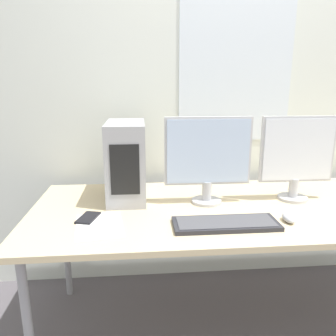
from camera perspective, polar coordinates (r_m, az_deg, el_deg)
wall_back at (r=2.27m, az=11.35°, el=13.76°), size 8.00×0.07×2.70m
desk at (r=1.84m, az=15.41°, el=-7.36°), size 2.40×0.91×0.74m
pc_tower at (r=1.84m, az=-7.27°, el=1.28°), size 0.21×0.41×0.43m
monitor_main at (r=1.74m, az=6.96°, el=1.97°), size 0.46×0.16×0.47m
monitor_right_near at (r=1.91m, az=21.52°, el=2.06°), size 0.41×0.16×0.46m
keyboard at (r=1.54m, az=10.01°, el=-9.51°), size 0.48×0.17×0.02m
mouse at (r=1.65m, az=20.24°, el=-8.20°), size 0.05×0.09×0.04m
cell_phone at (r=1.63m, az=-13.74°, el=-8.42°), size 0.11×0.16×0.01m
paper_sheet_left at (r=1.55m, az=-11.86°, el=-9.71°), size 0.25×0.32×0.00m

